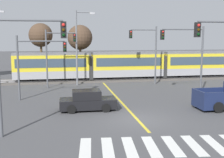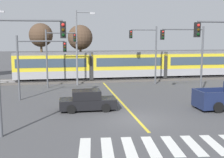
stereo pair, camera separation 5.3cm
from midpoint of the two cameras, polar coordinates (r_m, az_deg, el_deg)
ground_plane at (r=18.96m, az=5.23°, el=-8.23°), size 200.00×200.00×0.00m
track_bed at (r=35.79m, az=-2.17°, el=-0.15°), size 120.00×4.00×0.18m
rail_near at (r=35.06m, az=-2.01°, el=-0.10°), size 120.00×0.08×0.10m
rail_far at (r=36.47m, az=-2.33°, el=0.23°), size 120.00×0.08×0.10m
light_rail_tram at (r=36.16m, az=3.14°, el=3.06°), size 28.00×2.64×3.43m
crosswalk_stripe_0 at (r=14.35m, az=-5.42°, el=-13.80°), size 0.85×2.84×0.01m
crosswalk_stripe_1 at (r=14.36m, az=-0.90°, el=-13.74°), size 0.85×2.84×0.01m
crosswalk_stripe_2 at (r=14.46m, az=3.58°, el=-13.60°), size 0.85×2.84×0.01m
crosswalk_stripe_3 at (r=14.64m, az=7.97°, el=-13.39°), size 0.85×2.84×0.01m
crosswalk_stripe_4 at (r=14.89m, az=12.23°, el=-13.11°), size 0.85×2.84×0.01m
crosswalk_stripe_5 at (r=15.23m, az=16.31°, el=-12.77°), size 0.85×2.84×0.01m
crosswalk_stripe_6 at (r=15.63m, az=20.18°, el=-12.40°), size 0.85×2.84×0.01m
lane_centre_line at (r=25.03m, az=1.34°, el=-4.08°), size 0.20×18.21×0.01m
sedan_crossing at (r=21.23m, az=-4.92°, el=-4.46°), size 4.22×1.97×1.52m
traffic_light_far_left at (r=30.70m, az=-11.17°, el=5.85°), size 3.25×0.38×6.26m
traffic_light_mid_right at (r=27.29m, az=15.36°, el=5.87°), size 4.25×0.38×6.47m
traffic_light_mid_left at (r=25.19m, az=-15.16°, el=4.26°), size 4.25×0.38×5.60m
traffic_light_far_right at (r=32.54m, az=7.30°, el=6.50°), size 3.25×0.38×6.69m
traffic_light_near_left at (r=15.85m, az=-18.12°, el=4.43°), size 3.75×0.38×6.73m
street_lamp_centre at (r=32.04m, az=-6.79°, el=7.21°), size 2.18×0.28×8.40m
bare_tree_west at (r=40.84m, az=-14.22°, el=8.59°), size 3.30×3.30×7.41m
bare_tree_east at (r=38.66m, az=-6.43°, el=8.34°), size 3.37×3.37×7.12m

